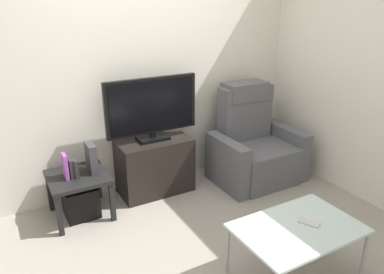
{
  "coord_description": "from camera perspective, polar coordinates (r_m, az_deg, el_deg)",
  "views": [
    {
      "loc": [
        -1.35,
        -2.43,
        1.99
      ],
      "look_at": [
        0.3,
        0.5,
        0.7
      ],
      "focal_mm": 34.59,
      "sensor_mm": 36.0,
      "label": 1
    }
  ],
  "objects": [
    {
      "name": "side_table",
      "position": [
        3.64,
        -17.12,
        -6.56
      ],
      "size": [
        0.54,
        0.54,
        0.43
      ],
      "color": "black",
      "rests_on": "ground"
    },
    {
      "name": "television",
      "position": [
        3.75,
        -6.21,
        4.51
      ],
      "size": [
        0.97,
        0.2,
        0.65
      ],
      "color": "black",
      "rests_on": "tv_stand"
    },
    {
      "name": "wall_side",
      "position": [
        4.1,
        23.7,
        9.56
      ],
      "size": [
        0.06,
        4.48,
        2.6
      ],
      "primitive_type": "cube",
      "color": "beige",
      "rests_on": "ground"
    },
    {
      "name": "ground_plane",
      "position": [
        3.42,
        -0.24,
        -14.58
      ],
      "size": [
        6.4,
        6.4,
        0.0
      ],
      "primitive_type": "plane",
      "color": "gray"
    },
    {
      "name": "book_middle",
      "position": [
        3.55,
        -18.12,
        -4.61
      ],
      "size": [
        0.04,
        0.11,
        0.18
      ],
      "primitive_type": "cube",
      "color": "#262626",
      "rests_on": "side_table"
    },
    {
      "name": "subwoofer_box",
      "position": [
        3.74,
        -16.77,
        -9.43
      ],
      "size": [
        0.3,
        0.3,
        0.3
      ],
      "primitive_type": "cube",
      "color": "black",
      "rests_on": "ground"
    },
    {
      "name": "book_rightmost",
      "position": [
        3.56,
        -17.56,
        -4.55
      ],
      "size": [
        0.03,
        0.13,
        0.17
      ],
      "primitive_type": "cube",
      "color": "#262626",
      "rests_on": "side_table"
    },
    {
      "name": "recliner_armchair",
      "position": [
        4.28,
        9.53,
        -1.55
      ],
      "size": [
        0.98,
        0.78,
        1.08
      ],
      "rotation": [
        0.0,
        0.0,
        0.14
      ],
      "color": "#515156",
      "rests_on": "ground"
    },
    {
      "name": "tv_stand",
      "position": [
        3.96,
        -5.74,
        -4.44
      ],
      "size": [
        0.76,
        0.41,
        0.59
      ],
      "color": "black",
      "rests_on": "ground"
    },
    {
      "name": "game_console",
      "position": [
        3.59,
        -15.26,
        -3.12
      ],
      "size": [
        0.07,
        0.2,
        0.28
      ],
      "primitive_type": "cube",
      "color": "#333338",
      "rests_on": "side_table"
    },
    {
      "name": "coffee_table",
      "position": [
        2.87,
        16.02,
        -13.63
      ],
      "size": [
        0.9,
        0.6,
        0.43
      ],
      "color": "#B2C6C1",
      "rests_on": "ground"
    },
    {
      "name": "cell_phone",
      "position": [
        2.91,
        17.59,
        -12.47
      ],
      "size": [
        0.13,
        0.17,
        0.01
      ],
      "primitive_type": "cube",
      "rotation": [
        0.0,
        0.0,
        0.48
      ],
      "color": "#B7B7BC",
      "rests_on": "coffee_table"
    },
    {
      "name": "wall_back",
      "position": [
        3.87,
        -8.55,
        10.49
      ],
      "size": [
        6.4,
        0.06,
        2.6
      ],
      "primitive_type": "cube",
      "color": "beige",
      "rests_on": "ground"
    },
    {
      "name": "book_leftmost",
      "position": [
        3.53,
        -18.94,
        -4.34
      ],
      "size": [
        0.03,
        0.12,
        0.24
      ],
      "primitive_type": "cube",
      "color": "purple",
      "rests_on": "side_table"
    }
  ]
}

